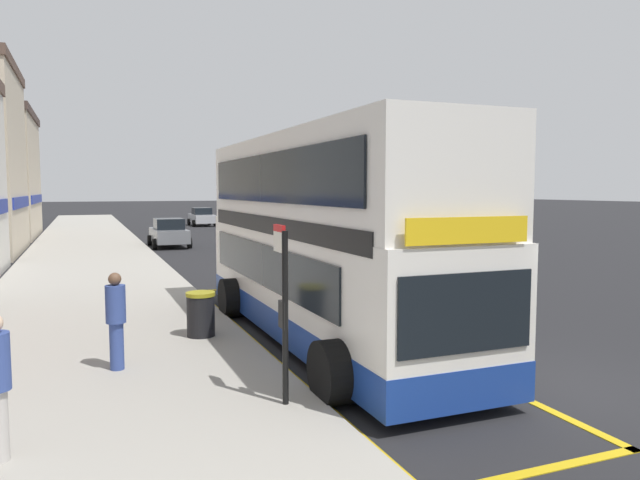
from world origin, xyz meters
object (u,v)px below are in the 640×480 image
object	(u,v)px
double_decker_bus	(321,245)
parked_car_silver_kerbside	(202,217)
bus_stop_sign	(283,298)
litter_bin	(201,314)
parked_car_black_distant	(287,237)
parked_car_grey_ahead	(169,233)
parked_car_navy_across	(247,220)
pedestrian_waiting_near_sign	(116,317)

from	to	relation	value
double_decker_bus	parked_car_silver_kerbside	world-z (taller)	double_decker_bus
bus_stop_sign	litter_bin	bearing A→B (deg)	95.21
parked_car_black_distant	parked_car_silver_kerbside	xyz separation A→B (m)	(-0.01, 23.87, 0.00)
parked_car_silver_kerbside	litter_bin	world-z (taller)	parked_car_silver_kerbside
double_decker_bus	bus_stop_sign	bearing A→B (deg)	-119.35
parked_car_grey_ahead	parked_car_silver_kerbside	distance (m)	19.61
double_decker_bus	parked_car_navy_across	xyz separation A→B (m)	(7.51, 34.74, -1.26)
parked_car_grey_ahead	parked_car_black_distant	world-z (taller)	same
parked_car_grey_ahead	litter_bin	world-z (taller)	parked_car_grey_ahead
parked_car_black_distant	parked_car_navy_across	bearing A→B (deg)	81.13
double_decker_bus	parked_car_navy_across	distance (m)	35.57
pedestrian_waiting_near_sign	parked_car_silver_kerbside	bearing A→B (deg)	77.54
parked_car_grey_ahead	parked_car_navy_across	world-z (taller)	same
parked_car_black_distant	litter_bin	bearing A→B (deg)	-115.30
litter_bin	parked_car_navy_across	bearing A→B (deg)	73.63
parked_car_grey_ahead	parked_car_silver_kerbside	size ratio (longest dim) A/B	1.00
parked_car_navy_across	litter_bin	world-z (taller)	parked_car_navy_across
parked_car_navy_across	pedestrian_waiting_near_sign	size ratio (longest dim) A/B	2.47
parked_car_grey_ahead	parked_car_navy_across	size ratio (longest dim) A/B	1.00
pedestrian_waiting_near_sign	litter_bin	xyz separation A→B (m)	(1.79, 1.82, -0.45)
double_decker_bus	parked_car_grey_ahead	world-z (taller)	double_decker_bus
parked_car_navy_across	parked_car_silver_kerbside	world-z (taller)	same
bus_stop_sign	parked_car_navy_across	size ratio (longest dim) A/B	0.62
parked_car_silver_kerbside	parked_car_black_distant	bearing A→B (deg)	-89.68
double_decker_bus	parked_car_navy_across	bearing A→B (deg)	77.81
pedestrian_waiting_near_sign	parked_car_navy_across	bearing A→B (deg)	71.80
parked_car_grey_ahead	parked_car_black_distant	bearing A→B (deg)	134.78
double_decker_bus	bus_stop_sign	world-z (taller)	double_decker_bus
bus_stop_sign	parked_car_grey_ahead	bearing A→B (deg)	86.03
parked_car_grey_ahead	pedestrian_waiting_near_sign	bearing A→B (deg)	78.12
parked_car_black_distant	pedestrian_waiting_near_sign	distance (m)	20.83
parked_car_grey_ahead	pedestrian_waiting_near_sign	size ratio (longest dim) A/B	2.47
parked_car_grey_ahead	parked_car_navy_across	xyz separation A→B (m)	(7.79, 12.29, 0.00)
double_decker_bus	parked_car_black_distant	size ratio (longest dim) A/B	2.50
parked_car_navy_across	litter_bin	size ratio (longest dim) A/B	4.44
parked_car_silver_kerbside	litter_bin	size ratio (longest dim) A/B	4.44
bus_stop_sign	parked_car_grey_ahead	size ratio (longest dim) A/B	0.62
double_decker_bus	pedestrian_waiting_near_sign	size ratio (longest dim) A/B	6.19
parked_car_grey_ahead	parked_car_navy_across	distance (m)	14.56
bus_stop_sign	parked_car_silver_kerbside	world-z (taller)	bus_stop_sign
bus_stop_sign	pedestrian_waiting_near_sign	distance (m)	3.45
parked_car_navy_across	parked_car_black_distant	bearing A→B (deg)	81.92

